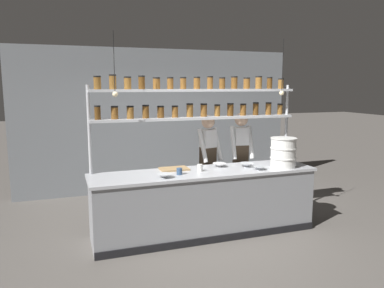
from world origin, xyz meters
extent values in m
plane|color=#5B5651|center=(0.00, 0.00, 0.00)|extent=(40.00, 40.00, 0.00)
cube|color=gray|center=(0.00, 2.55, 1.41)|extent=(5.61, 0.12, 2.82)
cube|color=gray|center=(0.00, 0.00, 0.44)|extent=(3.15, 0.72, 0.88)
cube|color=#B7BABF|center=(0.00, 0.00, 0.90)|extent=(3.21, 0.76, 0.04)
cube|color=black|center=(0.00, -0.36, 0.05)|extent=(3.15, 0.03, 0.10)
cylinder|color=#B7BABF|center=(-1.52, 0.33, 1.06)|extent=(0.04, 0.04, 2.12)
cylinder|color=#B7BABF|center=(1.52, 0.33, 1.06)|extent=(0.04, 0.04, 2.12)
cube|color=#B7BABF|center=(0.00, 0.33, 1.64)|extent=(3.05, 0.28, 0.04)
cylinder|color=#513314|center=(-1.41, 0.33, 1.74)|extent=(0.08, 0.08, 0.17)
cylinder|color=black|center=(-1.41, 0.33, 1.83)|extent=(0.08, 0.08, 0.02)
cylinder|color=brown|center=(-1.18, 0.33, 1.73)|extent=(0.10, 0.10, 0.16)
cylinder|color=black|center=(-1.18, 0.33, 1.82)|extent=(0.10, 0.10, 0.02)
cylinder|color=brown|center=(-0.97, 0.33, 1.73)|extent=(0.10, 0.10, 0.16)
cylinder|color=black|center=(-0.97, 0.33, 1.82)|extent=(0.10, 0.10, 0.02)
cylinder|color=brown|center=(-0.76, 0.33, 1.74)|extent=(0.09, 0.09, 0.17)
cylinder|color=black|center=(-0.76, 0.33, 1.83)|extent=(0.09, 0.09, 0.02)
cylinder|color=brown|center=(-0.54, 0.33, 1.73)|extent=(0.10, 0.10, 0.15)
cylinder|color=black|center=(-0.54, 0.33, 1.81)|extent=(0.10, 0.10, 0.02)
cylinder|color=brown|center=(-0.33, 0.33, 1.73)|extent=(0.09, 0.09, 0.15)
cylinder|color=black|center=(-0.33, 0.33, 1.81)|extent=(0.09, 0.09, 0.02)
cylinder|color=brown|center=(-0.11, 0.33, 1.74)|extent=(0.10, 0.10, 0.18)
cylinder|color=black|center=(-0.11, 0.33, 1.84)|extent=(0.10, 0.10, 0.02)
cylinder|color=brown|center=(0.11, 0.33, 1.74)|extent=(0.10, 0.10, 0.17)
cylinder|color=black|center=(0.11, 0.33, 1.84)|extent=(0.10, 0.10, 0.02)
cylinder|color=brown|center=(0.32, 0.33, 1.73)|extent=(0.09, 0.09, 0.15)
cylinder|color=black|center=(0.32, 0.33, 1.82)|extent=(0.09, 0.09, 0.02)
cylinder|color=#513314|center=(0.54, 0.33, 1.74)|extent=(0.10, 0.10, 0.17)
cylinder|color=black|center=(0.54, 0.33, 1.83)|extent=(0.10, 0.10, 0.02)
cylinder|color=brown|center=(0.75, 0.33, 1.74)|extent=(0.09, 0.09, 0.16)
cylinder|color=black|center=(0.75, 0.33, 1.83)|extent=(0.09, 0.09, 0.02)
cylinder|color=#513314|center=(0.96, 0.33, 1.74)|extent=(0.09, 0.09, 0.18)
cylinder|color=black|center=(0.96, 0.33, 1.84)|extent=(0.09, 0.09, 0.02)
cylinder|color=brown|center=(1.19, 0.33, 1.74)|extent=(0.09, 0.09, 0.17)
cylinder|color=black|center=(1.19, 0.33, 1.84)|extent=(0.09, 0.09, 0.02)
cylinder|color=brown|center=(1.39, 0.33, 1.73)|extent=(0.08, 0.08, 0.15)
cylinder|color=black|center=(1.39, 0.33, 1.82)|extent=(0.08, 0.08, 0.02)
cube|color=#B7BABF|center=(0.00, 0.33, 2.04)|extent=(3.05, 0.28, 0.04)
cylinder|color=brown|center=(-1.39, 0.33, 2.13)|extent=(0.10, 0.10, 0.16)
cylinder|color=black|center=(-1.39, 0.33, 2.22)|extent=(0.10, 0.10, 0.02)
cylinder|color=brown|center=(-1.19, 0.33, 2.14)|extent=(0.09, 0.09, 0.18)
cylinder|color=black|center=(-1.19, 0.33, 2.24)|extent=(0.10, 0.10, 0.02)
cylinder|color=brown|center=(-1.00, 0.33, 2.13)|extent=(0.10, 0.10, 0.15)
cylinder|color=black|center=(-1.00, 0.33, 2.22)|extent=(0.10, 0.10, 0.02)
cylinder|color=#513314|center=(-0.80, 0.33, 2.14)|extent=(0.09, 0.09, 0.17)
cylinder|color=black|center=(-0.80, 0.33, 2.23)|extent=(0.09, 0.09, 0.02)
cylinder|color=brown|center=(-0.60, 0.33, 2.13)|extent=(0.10, 0.10, 0.14)
cylinder|color=black|center=(-0.60, 0.33, 2.21)|extent=(0.10, 0.10, 0.02)
cylinder|color=brown|center=(-0.40, 0.33, 2.13)|extent=(0.09, 0.09, 0.15)
cylinder|color=black|center=(-0.40, 0.33, 2.21)|extent=(0.09, 0.09, 0.02)
cylinder|color=brown|center=(-0.21, 0.33, 2.13)|extent=(0.09, 0.09, 0.15)
cylinder|color=black|center=(-0.21, 0.33, 2.21)|extent=(0.09, 0.09, 0.02)
cylinder|color=brown|center=(0.00, 0.33, 2.13)|extent=(0.09, 0.09, 0.16)
cylinder|color=black|center=(0.00, 0.33, 2.22)|extent=(0.10, 0.10, 0.02)
cylinder|color=brown|center=(0.20, 0.33, 2.14)|extent=(0.08, 0.08, 0.17)
cylinder|color=black|center=(0.20, 0.33, 2.23)|extent=(0.09, 0.09, 0.02)
cylinder|color=brown|center=(0.40, 0.33, 2.13)|extent=(0.09, 0.09, 0.15)
cylinder|color=black|center=(0.40, 0.33, 2.22)|extent=(0.09, 0.09, 0.02)
cylinder|color=brown|center=(0.59, 0.33, 2.14)|extent=(0.10, 0.10, 0.17)
cylinder|color=black|center=(0.59, 0.33, 2.23)|extent=(0.10, 0.10, 0.02)
cylinder|color=brown|center=(0.80, 0.33, 2.13)|extent=(0.10, 0.10, 0.15)
cylinder|color=black|center=(0.80, 0.33, 2.22)|extent=(0.10, 0.10, 0.02)
cylinder|color=brown|center=(1.00, 0.33, 2.14)|extent=(0.10, 0.10, 0.17)
cylinder|color=black|center=(1.00, 0.33, 2.24)|extent=(0.10, 0.10, 0.02)
cylinder|color=#513314|center=(1.19, 0.33, 2.14)|extent=(0.08, 0.08, 0.16)
cylinder|color=black|center=(1.19, 0.33, 2.23)|extent=(0.08, 0.08, 0.02)
cylinder|color=brown|center=(1.39, 0.33, 2.13)|extent=(0.09, 0.09, 0.14)
cylinder|color=black|center=(1.39, 0.33, 2.21)|extent=(0.09, 0.09, 0.02)
cylinder|color=black|center=(0.23, 0.64, 0.40)|extent=(0.11, 0.11, 0.79)
cylinder|color=black|center=(0.39, 0.68, 0.40)|extent=(0.11, 0.11, 0.79)
cube|color=#473828|center=(0.31, 0.66, 0.97)|extent=(0.26, 0.22, 0.34)
cube|color=white|center=(0.31, 0.66, 1.28)|extent=(0.26, 0.23, 0.28)
sphere|color=tan|center=(0.31, 0.66, 1.54)|extent=(0.21, 0.21, 0.21)
cylinder|color=white|center=(0.18, 0.56, 1.18)|extent=(0.13, 0.25, 0.52)
cylinder|color=white|center=(0.46, 0.64, 1.18)|extent=(0.13, 0.25, 0.52)
cylinder|color=black|center=(0.79, 0.63, 0.40)|extent=(0.11, 0.11, 0.81)
cylinder|color=black|center=(0.95, 0.61, 0.40)|extent=(0.11, 0.11, 0.81)
cube|color=#473828|center=(0.87, 0.62, 0.98)|extent=(0.24, 0.20, 0.35)
cube|color=white|center=(0.87, 0.62, 1.30)|extent=(0.24, 0.21, 0.29)
sphere|color=tan|center=(0.87, 0.62, 1.57)|extent=(0.21, 0.21, 0.21)
cylinder|color=white|center=(0.72, 0.58, 1.20)|extent=(0.10, 0.26, 0.53)
cylinder|color=white|center=(1.00, 0.54, 1.20)|extent=(0.10, 0.26, 0.53)
cylinder|color=white|center=(1.17, -0.15, 0.99)|extent=(0.36, 0.36, 0.13)
cylinder|color=silver|center=(1.17, -0.15, 1.06)|extent=(0.38, 0.38, 0.01)
cylinder|color=white|center=(1.17, -0.15, 1.13)|extent=(0.36, 0.36, 0.13)
cylinder|color=silver|center=(1.17, -0.15, 1.20)|extent=(0.38, 0.38, 0.01)
cylinder|color=white|center=(1.17, -0.15, 1.28)|extent=(0.36, 0.36, 0.13)
cylinder|color=silver|center=(1.17, -0.15, 1.35)|extent=(0.38, 0.38, 0.01)
cube|color=#A88456|center=(-0.39, 0.21, 0.93)|extent=(0.40, 0.26, 0.02)
cylinder|color=silver|center=(-0.64, -0.20, 0.93)|extent=(0.09, 0.09, 0.01)
cone|color=silver|center=(-0.64, -0.20, 0.95)|extent=(0.20, 0.20, 0.05)
cylinder|color=white|center=(0.30, 0.17, 0.93)|extent=(0.09, 0.09, 0.01)
cone|color=white|center=(0.30, 0.17, 0.95)|extent=(0.20, 0.20, 0.06)
cylinder|color=#B2B7BC|center=(0.76, -0.19, 0.93)|extent=(0.08, 0.08, 0.01)
cone|color=#B2B7BC|center=(0.76, -0.19, 0.94)|extent=(0.18, 0.18, 0.05)
cylinder|color=silver|center=(0.68, 0.04, 0.93)|extent=(0.10, 0.10, 0.01)
cone|color=silver|center=(0.68, 0.04, 0.95)|extent=(0.21, 0.21, 0.06)
cylinder|color=silver|center=(-0.07, 0.00, 0.97)|extent=(0.07, 0.07, 0.10)
cylinder|color=#334C70|center=(-0.40, -0.10, 0.97)|extent=(0.08, 0.08, 0.09)
cylinder|color=black|center=(-1.21, 0.00, 2.38)|extent=(0.01, 0.01, 0.78)
sphere|color=#F9E5B2|center=(-1.21, 0.00, 2.00)|extent=(0.07, 0.07, 0.07)
cylinder|color=black|center=(1.20, 0.00, 2.38)|extent=(0.01, 0.01, 0.78)
sphere|color=#F9E5B2|center=(1.20, 0.00, 2.00)|extent=(0.07, 0.07, 0.07)
camera|label=1|loc=(-1.86, -4.78, 2.10)|focal=35.00mm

